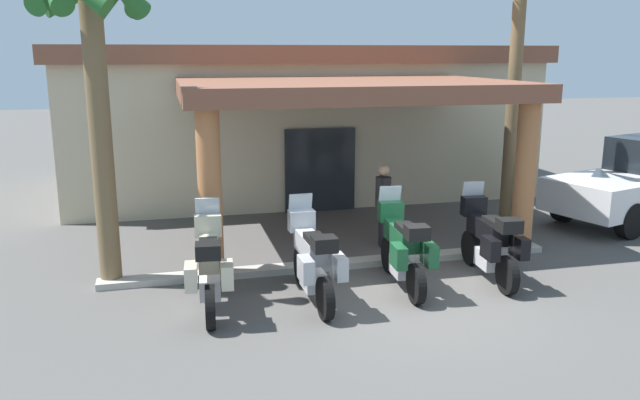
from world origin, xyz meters
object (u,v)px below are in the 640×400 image
object	(u,v)px
motel_building	(294,116)
motorcycle_black	(490,241)
motorcycle_cream	(209,266)
palm_tree_roadside	(94,51)
motorcycle_green	(403,248)
pedestrian	(383,199)
motorcycle_silver	(313,260)

from	to	relation	value
motel_building	motorcycle_black	bearing A→B (deg)	-79.04
motorcycle_cream	palm_tree_roadside	bearing A→B (deg)	50.13
motel_building	motorcycle_green	size ratio (longest dim) A/B	5.87
motorcycle_cream	motorcycle_green	size ratio (longest dim) A/B	1.00
motorcycle_green	palm_tree_roadside	size ratio (longest dim) A/B	0.41
motorcycle_green	motorcycle_black	xyz separation A→B (m)	(1.64, -0.01, 0.00)
motel_building	palm_tree_roadside	size ratio (longest dim) A/B	2.38
motel_building	motorcycle_cream	world-z (taller)	motel_building
motorcycle_black	pedestrian	distance (m)	2.63
palm_tree_roadside	pedestrian	bearing A→B (deg)	9.74
motorcycle_cream	motorcycle_black	distance (m)	4.92
motorcycle_silver	palm_tree_roadside	distance (m)	4.88
motel_building	motorcycle_green	distance (m)	8.97
motel_building	pedestrian	size ratio (longest dim) A/B	7.54
motorcycle_cream	pedestrian	size ratio (longest dim) A/B	1.28
motorcycle_green	pedestrian	xyz separation A→B (m)	(0.50, 2.35, 0.30)
pedestrian	palm_tree_roadside	distance (m)	6.19
motorcycle_cream	motorcycle_black	bearing A→B (deg)	-83.54
motel_building	palm_tree_roadside	world-z (taller)	palm_tree_roadside
motel_building	motorcycle_silver	size ratio (longest dim) A/B	5.88
motorcycle_cream	motorcycle_silver	distance (m)	1.64
motorcycle_green	palm_tree_roadside	xyz separation A→B (m)	(-4.85, 1.43, 3.27)
motorcycle_cream	palm_tree_roadside	distance (m)	3.95
motorcycle_green	motel_building	bearing A→B (deg)	4.24
pedestrian	motorcycle_green	bearing A→B (deg)	90.41
motorcycle_silver	pedestrian	bearing A→B (deg)	-39.83
motorcycle_green	motorcycle_cream	bearing A→B (deg)	97.01
motorcycle_silver	motorcycle_green	size ratio (longest dim) A/B	1.00
motel_building	pedestrian	world-z (taller)	motel_building
pedestrian	palm_tree_roadside	bearing A→B (deg)	22.11
motel_building	palm_tree_roadside	distance (m)	9.10
motorcycle_green	motorcycle_black	distance (m)	1.64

